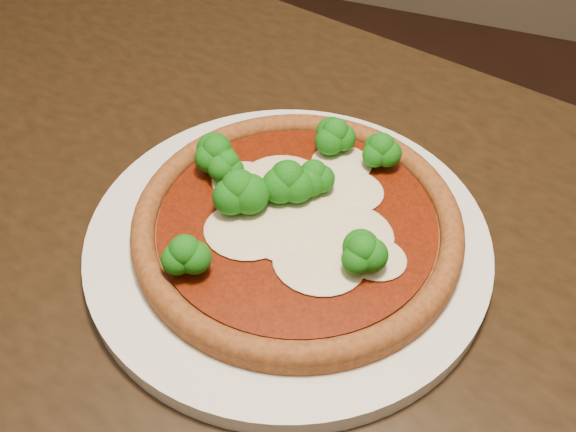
% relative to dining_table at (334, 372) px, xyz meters
% --- Properties ---
extents(dining_table, '(1.49, 1.10, 0.75)m').
position_rel_dining_table_xyz_m(dining_table, '(0.00, 0.00, 0.00)').
color(dining_table, black).
rests_on(dining_table, floor).
extents(plate, '(0.35, 0.35, 0.02)m').
position_rel_dining_table_xyz_m(plate, '(-0.06, 0.05, 0.10)').
color(plate, silver).
rests_on(plate, dining_table).
extents(pizza, '(0.29, 0.29, 0.06)m').
position_rel_dining_table_xyz_m(pizza, '(-0.06, 0.06, 0.13)').
color(pizza, brown).
rests_on(pizza, plate).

